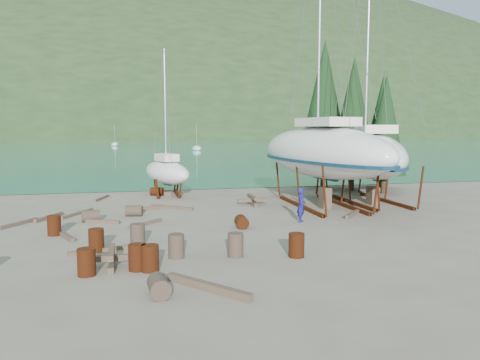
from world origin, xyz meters
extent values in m
plane|color=#6B5E54|center=(0.00, 0.00, 0.00)|extent=(600.00, 600.00, 0.00)
plane|color=teal|center=(0.00, 315.00, 0.01)|extent=(700.00, 700.00, 0.00)
ellipsoid|color=#202F17|center=(0.00, 320.00, 0.00)|extent=(800.00, 360.00, 110.00)
cube|color=beige|center=(-20.00, 190.00, 2.00)|extent=(6.00, 5.00, 4.00)
cube|color=#A54C2D|center=(-20.00, 190.00, 4.80)|extent=(6.60, 5.60, 1.60)
cube|color=beige|center=(30.00, 190.00, 2.00)|extent=(6.00, 5.00, 4.00)
cube|color=#A54C2D|center=(30.00, 190.00, 4.80)|extent=(6.60, 5.60, 1.60)
cylinder|color=black|center=(12.50, 12.00, 0.80)|extent=(0.36, 0.36, 1.60)
cone|color=black|center=(12.50, 12.00, 5.80)|extent=(3.60, 3.60, 8.40)
cylinder|color=black|center=(14.00, 10.00, 0.68)|extent=(0.36, 0.36, 1.36)
cone|color=black|center=(14.00, 10.00, 4.93)|extent=(3.06, 3.06, 7.14)
cylinder|color=black|center=(11.00, 14.00, 0.92)|extent=(0.36, 0.36, 1.84)
cone|color=black|center=(11.00, 14.00, 6.67)|extent=(4.14, 4.14, 9.66)
cylinder|color=black|center=(15.50, 13.00, 0.72)|extent=(0.36, 0.36, 1.44)
cone|color=black|center=(15.50, 13.00, 5.22)|extent=(3.24, 3.24, 7.56)
ellipsoid|color=white|center=(10.00, 80.00, 0.38)|extent=(2.00, 5.00, 1.40)
cylinder|color=silver|center=(10.00, 80.00, 3.23)|extent=(0.08, 0.08, 5.00)
ellipsoid|color=white|center=(-8.00, 110.00, 0.38)|extent=(2.00, 5.00, 1.40)
cylinder|color=silver|center=(-8.00, 110.00, 3.23)|extent=(0.08, 0.08, 5.00)
ellipsoid|color=white|center=(7.34, 5.69, 3.26)|extent=(5.66, 13.47, 3.05)
cube|color=#0C293F|center=(7.34, 5.04, 2.19)|extent=(0.59, 2.36, 1.00)
cube|color=silver|center=(7.34, 5.04, 5.04)|extent=(2.64, 4.18, 0.50)
cube|color=#50270D|center=(6.01, 5.69, 0.10)|extent=(0.18, 7.18, 0.20)
cube|color=#50270D|center=(8.68, 5.69, 0.10)|extent=(0.18, 7.18, 0.20)
cube|color=brown|center=(7.34, 5.04, 0.62)|extent=(0.50, 0.80, 1.24)
ellipsoid|color=white|center=(10.77, 6.27, 2.99)|extent=(6.58, 12.23, 2.78)
cube|color=#0C293F|center=(10.77, 5.68, 2.05)|extent=(0.83, 2.10, 1.00)
cube|color=silver|center=(10.77, 5.68, 4.63)|extent=(2.79, 3.91, 0.50)
cylinder|color=silver|center=(10.77, 6.85, 11.52)|extent=(0.14, 0.14, 14.09)
cube|color=#50270D|center=(9.58, 6.27, 0.10)|extent=(0.18, 6.46, 0.20)
cube|color=#50270D|center=(11.97, 6.27, 0.10)|extent=(0.18, 6.46, 0.20)
cube|color=brown|center=(10.77, 5.68, 0.55)|extent=(0.50, 0.80, 1.10)
ellipsoid|color=white|center=(-1.32, 12.57, 1.62)|extent=(3.85, 6.62, 1.62)
cube|color=#0C293F|center=(-1.32, 12.25, 1.26)|extent=(0.59, 1.16, 1.00)
cube|color=silver|center=(-1.32, 12.25, 2.69)|extent=(1.63, 2.14, 0.50)
cylinder|color=silver|center=(-1.32, 12.88, 6.32)|extent=(0.14, 0.14, 7.58)
cube|color=#50270D|center=(-2.01, 12.57, 0.10)|extent=(0.18, 3.47, 0.20)
cube|color=#50270D|center=(-0.62, 12.57, 0.10)|extent=(0.18, 3.47, 0.20)
cube|color=brown|center=(-1.32, 12.25, 0.16)|extent=(0.50, 0.80, 0.31)
imported|color=navy|center=(4.54, 1.52, 0.86)|extent=(0.65, 0.74, 1.71)
cylinder|color=#2D2823|center=(-3.02, -7.47, 0.29)|extent=(0.65, 0.92, 0.58)
cylinder|color=#50270D|center=(-3.17, -5.07, 0.44)|extent=(0.58, 0.58, 0.88)
cylinder|color=#50270D|center=(-2.02, 12.56, 0.29)|extent=(1.03, 0.86, 0.58)
cylinder|color=#2D2823|center=(-0.06, -4.00, 0.44)|extent=(0.58, 0.58, 0.88)
cylinder|color=#50270D|center=(1.31, 0.82, 0.29)|extent=(0.64, 0.92, 0.58)
cylinder|color=#50270D|center=(2.10, -4.53, 0.44)|extent=(0.58, 0.58, 0.88)
cylinder|color=#50270D|center=(-7.06, 1.18, 0.44)|extent=(0.58, 0.58, 0.88)
cylinder|color=#2D2823|center=(-3.63, 5.03, 0.29)|extent=(0.97, 0.73, 0.58)
cylinder|color=#50270D|center=(-3.57, -4.87, 0.44)|extent=(0.58, 0.58, 0.88)
cylinder|color=#50270D|center=(-5.16, -5.07, 0.44)|extent=(0.58, 0.58, 0.88)
cylinder|color=#50270D|center=(-5.06, -2.08, 0.44)|extent=(0.58, 0.58, 0.88)
cylinder|color=#2D2823|center=(-5.75, 3.99, 0.29)|extent=(0.96, 0.70, 0.58)
cylinder|color=#2D2823|center=(-3.52, -1.50, 0.44)|extent=(0.58, 0.58, 0.88)
cylinder|color=#2D2823|center=(-2.18, -3.68, 0.44)|extent=(0.58, 0.58, 0.88)
cube|color=brown|center=(-5.67, 11.65, 0.07)|extent=(0.84, 2.34, 0.14)
cube|color=brown|center=(7.80, 2.42, 0.10)|extent=(1.56, 1.71, 0.19)
cube|color=brown|center=(-7.93, 5.20, 0.09)|extent=(1.17, 2.09, 0.19)
cube|color=brown|center=(-4.80, -2.18, 0.07)|extent=(2.53, 0.90, 0.15)
cube|color=brown|center=(-5.15, 3.43, 0.09)|extent=(1.71, 0.91, 0.17)
cube|color=brown|center=(-2.50, 6.84, 0.09)|extent=(1.72, 0.81, 0.19)
cube|color=brown|center=(-1.46, 6.94, 0.08)|extent=(2.37, 2.02, 0.16)
cube|color=brown|center=(-3.11, 2.46, 0.08)|extent=(1.69, 1.76, 0.15)
cube|color=brown|center=(-6.57, 0.64, 0.08)|extent=(1.06, 2.17, 0.17)
cube|color=brown|center=(-6.62, 6.10, 0.07)|extent=(1.43, 2.55, 0.15)
cube|color=brown|center=(-1.62, -7.31, 0.11)|extent=(2.16, 2.57, 0.23)
cube|color=brown|center=(-9.09, 3.87, 0.08)|extent=(1.38, 2.17, 0.16)
cube|color=brown|center=(-4.42, -4.24, 0.10)|extent=(0.20, 1.80, 0.20)
cube|color=brown|center=(-4.42, -4.24, 0.30)|extent=(1.80, 0.20, 0.20)
cube|color=brown|center=(-4.42, -4.24, 0.50)|extent=(0.20, 1.80, 0.20)
cube|color=brown|center=(3.45, 7.09, 0.10)|extent=(0.20, 1.80, 0.20)
cube|color=brown|center=(3.45, 7.09, 0.30)|extent=(1.80, 0.20, 0.20)
cube|color=brown|center=(3.45, 7.09, 0.50)|extent=(0.20, 1.80, 0.20)
camera|label=1|loc=(-3.67, -20.29, 4.66)|focal=35.00mm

